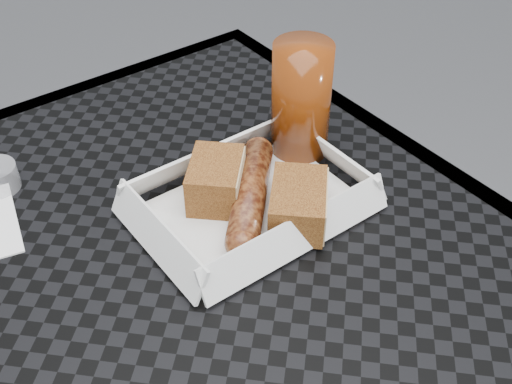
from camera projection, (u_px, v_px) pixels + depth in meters
patio_table at (151, 339)px, 0.67m from camera, size 0.80×0.80×0.74m
food_tray at (251, 206)px, 0.72m from camera, size 0.22×0.15×0.00m
bratwurst at (251, 194)px, 0.70m from camera, size 0.14×0.15×0.04m
bread_near at (216, 180)px, 0.71m from camera, size 0.09×0.09×0.05m
bread_far at (298, 204)px, 0.68m from camera, size 0.10×0.10×0.04m
veg_garnish at (314, 204)px, 0.71m from camera, size 0.03×0.03×0.00m
drink_glass at (301, 101)px, 0.75m from camera, size 0.07×0.07×0.14m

